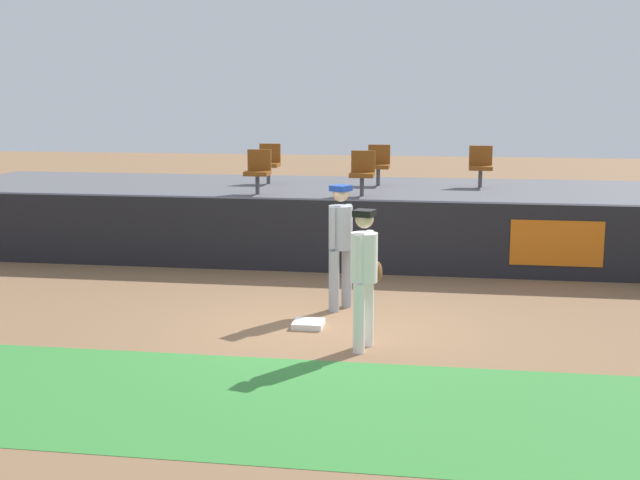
{
  "coord_description": "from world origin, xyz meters",
  "views": [
    {
      "loc": [
        1.51,
        -10.56,
        3.09
      ],
      "look_at": [
        -0.29,
        0.91,
        1.0
      ],
      "focal_mm": 46.37,
      "sensor_mm": 36.0,
      "label": 1
    }
  ],
  "objects_px": {
    "seat_back_center": "(379,163)",
    "seat_back_left": "(269,161)",
    "player_runner_visitor": "(341,238)",
    "seat_front_center": "(362,171)",
    "seat_back_right": "(481,164)",
    "first_base": "(308,324)",
    "player_fielder_home": "(365,270)",
    "seat_front_left": "(258,169)"
  },
  "relations": [
    {
      "from": "first_base",
      "to": "player_runner_visitor",
      "type": "distance_m",
      "value": 1.43
    },
    {
      "from": "player_fielder_home",
      "to": "seat_back_right",
      "type": "relative_size",
      "value": 2.04
    },
    {
      "from": "seat_front_left",
      "to": "seat_back_center",
      "type": "bearing_deg",
      "value": 39.95
    },
    {
      "from": "player_runner_visitor",
      "to": "seat_front_center",
      "type": "height_order",
      "value": "seat_front_center"
    },
    {
      "from": "seat_front_left",
      "to": "player_runner_visitor",
      "type": "bearing_deg",
      "value": -61.74
    },
    {
      "from": "seat_front_left",
      "to": "seat_back_left",
      "type": "bearing_deg",
      "value": 95.82
    },
    {
      "from": "first_base",
      "to": "seat_back_left",
      "type": "height_order",
      "value": "seat_back_left"
    },
    {
      "from": "seat_back_center",
      "to": "player_runner_visitor",
      "type": "bearing_deg",
      "value": -90.44
    },
    {
      "from": "player_fielder_home",
      "to": "seat_back_right",
      "type": "bearing_deg",
      "value": -177.33
    },
    {
      "from": "seat_back_center",
      "to": "seat_back_right",
      "type": "height_order",
      "value": "same"
    },
    {
      "from": "seat_back_left",
      "to": "seat_back_right",
      "type": "xyz_separation_m",
      "value": [
        4.42,
        0.0,
        0.0
      ]
    },
    {
      "from": "seat_front_left",
      "to": "player_fielder_home",
      "type": "bearing_deg",
      "value": -65.3
    },
    {
      "from": "player_fielder_home",
      "to": "seat_back_left",
      "type": "distance_m",
      "value": 8.06
    },
    {
      "from": "first_base",
      "to": "seat_front_center",
      "type": "relative_size",
      "value": 0.48
    },
    {
      "from": "player_runner_visitor",
      "to": "seat_back_left",
      "type": "height_order",
      "value": "seat_back_left"
    },
    {
      "from": "player_fielder_home",
      "to": "player_runner_visitor",
      "type": "bearing_deg",
      "value": -149.03
    },
    {
      "from": "seat_back_center",
      "to": "seat_front_center",
      "type": "bearing_deg",
      "value": -94.73
    },
    {
      "from": "player_runner_visitor",
      "to": "player_fielder_home",
      "type": "bearing_deg",
      "value": 43.36
    },
    {
      "from": "player_fielder_home",
      "to": "seat_back_center",
      "type": "bearing_deg",
      "value": -161.63
    },
    {
      "from": "seat_back_left",
      "to": "seat_front_center",
      "type": "bearing_deg",
      "value": -39.5
    },
    {
      "from": "seat_front_left",
      "to": "seat_back_left",
      "type": "height_order",
      "value": "same"
    },
    {
      "from": "player_fielder_home",
      "to": "seat_front_left",
      "type": "height_order",
      "value": "seat_front_left"
    },
    {
      "from": "seat_back_center",
      "to": "first_base",
      "type": "bearing_deg",
      "value": -92.94
    },
    {
      "from": "first_base",
      "to": "seat_back_right",
      "type": "height_order",
      "value": "seat_back_right"
    },
    {
      "from": "player_runner_visitor",
      "to": "seat_front_center",
      "type": "xyz_separation_m",
      "value": [
        -0.1,
        3.92,
        0.59
      ]
    },
    {
      "from": "player_fielder_home",
      "to": "seat_back_left",
      "type": "bearing_deg",
      "value": -144.8
    },
    {
      "from": "first_base",
      "to": "player_runner_visitor",
      "type": "relative_size",
      "value": 0.22
    },
    {
      "from": "player_fielder_home",
      "to": "seat_back_right",
      "type": "height_order",
      "value": "seat_back_right"
    },
    {
      "from": "seat_front_center",
      "to": "seat_back_left",
      "type": "height_order",
      "value": "same"
    },
    {
      "from": "seat_front_center",
      "to": "seat_back_right",
      "type": "bearing_deg",
      "value": 38.85
    },
    {
      "from": "seat_front_left",
      "to": "seat_front_center",
      "type": "bearing_deg",
      "value": -0.0
    },
    {
      "from": "player_runner_visitor",
      "to": "seat_front_center",
      "type": "bearing_deg",
      "value": -151.39
    },
    {
      "from": "player_runner_visitor",
      "to": "seat_back_right",
      "type": "bearing_deg",
      "value": -173.37
    },
    {
      "from": "seat_front_left",
      "to": "first_base",
      "type": "bearing_deg",
      "value": -69.75
    },
    {
      "from": "player_fielder_home",
      "to": "seat_front_center",
      "type": "distance_m",
      "value": 5.8
    },
    {
      "from": "seat_front_center",
      "to": "seat_back_left",
      "type": "relative_size",
      "value": 1.0
    },
    {
      "from": "seat_front_center",
      "to": "player_runner_visitor",
      "type": "bearing_deg",
      "value": -88.47
    },
    {
      "from": "seat_back_right",
      "to": "seat_back_center",
      "type": "bearing_deg",
      "value": -180.0
    },
    {
      "from": "first_base",
      "to": "seat_back_right",
      "type": "distance_m",
      "value": 7.3
    },
    {
      "from": "seat_back_left",
      "to": "seat_back_right",
      "type": "distance_m",
      "value": 4.42
    },
    {
      "from": "seat_back_center",
      "to": "seat_back_left",
      "type": "relative_size",
      "value": 1.0
    },
    {
      "from": "player_fielder_home",
      "to": "seat_back_center",
      "type": "xyz_separation_m",
      "value": [
        -0.49,
        7.53,
        0.64
      ]
    }
  ]
}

